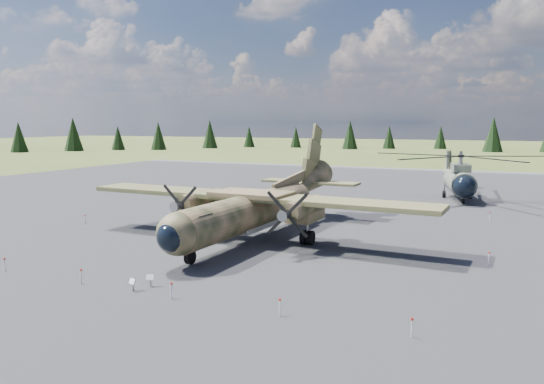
% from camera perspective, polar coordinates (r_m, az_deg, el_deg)
% --- Properties ---
extents(ground, '(500.00, 500.00, 0.00)m').
position_cam_1_polar(ground, '(40.21, -2.02, -5.32)').
color(ground, '#5C662D').
rests_on(ground, ground).
extents(apron, '(120.00, 120.00, 0.04)m').
position_cam_1_polar(apron, '(49.19, 3.12, -2.96)').
color(apron, '#5D5D62').
rests_on(apron, ground).
extents(transport_plane, '(28.33, 25.74, 9.34)m').
position_cam_1_polar(transport_plane, '(41.00, -1.51, -1.25)').
color(transport_plane, '#2E361D').
rests_on(transport_plane, ground).
extents(helicopter_near, '(24.68, 26.16, 5.25)m').
position_cam_1_polar(helicopter_near, '(64.91, 19.55, 2.48)').
color(helicopter_near, '#66685A').
rests_on(helicopter_near, ground).
extents(info_placard_left, '(0.46, 0.29, 0.67)m').
position_cam_1_polar(info_placard_left, '(30.06, -12.97, -9.06)').
color(info_placard_left, gray).
rests_on(info_placard_left, ground).
extents(info_placard_right, '(0.46, 0.30, 0.67)m').
position_cam_1_polar(info_placard_right, '(29.55, -14.77, -9.41)').
color(info_placard_right, gray).
rests_on(info_placard_right, ground).
extents(barrier_fence, '(33.12, 29.62, 0.85)m').
position_cam_1_polar(barrier_fence, '(40.23, -2.67, -4.58)').
color(barrier_fence, white).
rests_on(barrier_fence, ground).
extents(treeline, '(309.04, 310.63, 10.98)m').
position_cam_1_polar(treeline, '(40.70, -7.82, 1.58)').
color(treeline, black).
rests_on(treeline, ground).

